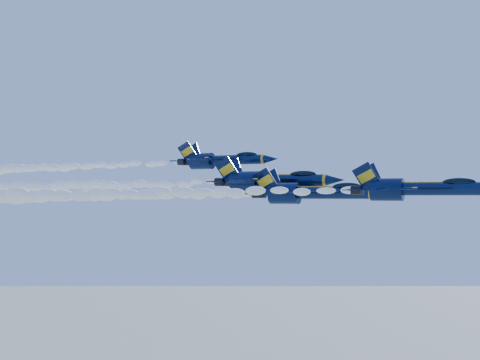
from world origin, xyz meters
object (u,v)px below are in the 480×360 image
at_px(jet_lead, 417,188).
at_px(jet_third, 270,180).
at_px(jet_second, 311,192).
at_px(jet_fourth, 221,160).

distance_m(jet_lead, jet_third, 25.14).
bearing_deg(jet_second, jet_fourth, 151.29).
xyz_separation_m(jet_lead, jet_second, (-14.30, 9.70, -0.31)).
xyz_separation_m(jet_second, jet_fourth, (-17.36, 9.51, 5.02)).
bearing_deg(jet_third, jet_lead, -31.96).
distance_m(jet_lead, jet_second, 17.28).
xyz_separation_m(jet_lead, jet_fourth, (-31.66, 19.21, 4.72)).
bearing_deg(jet_fourth, jet_second, -28.71).
bearing_deg(jet_third, jet_fourth, 150.27).
xyz_separation_m(jet_third, jet_fourth, (-10.37, 5.92, 3.35)).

